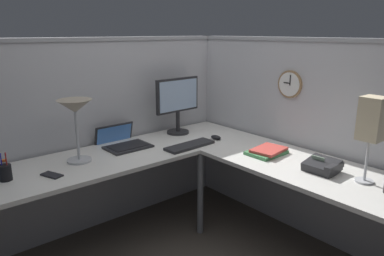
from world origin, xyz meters
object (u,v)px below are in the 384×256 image
wall_clock (290,84)px  office_phone (323,166)px  desk_lamp_dome (75,111)px  book_stack (267,151)px  cell_phone (52,175)px  desk_lamp_paper (372,121)px  pen_cup (5,172)px  computer_mouse (216,137)px  monitor (178,101)px  laptop (122,142)px  keyboard (190,145)px

wall_clock → office_phone: bearing=-122.9°
desk_lamp_dome → book_stack: 1.42m
cell_phone → wall_clock: wall_clock is taller
office_phone → desk_lamp_paper: size_ratio=0.40×
office_phone → pen_cup: bearing=144.1°
computer_mouse → cell_phone: bearing=176.2°
cell_phone → desk_lamp_paper: size_ratio=0.27×
computer_mouse → pen_cup: (-1.61, 0.20, 0.04)m
desk_lamp_dome → book_stack: bearing=-33.4°
computer_mouse → pen_cup: size_ratio=0.58×
desk_lamp_paper → computer_mouse: bearing=93.5°
computer_mouse → office_phone: office_phone is taller
office_phone → wall_clock: 0.78m
computer_mouse → wall_clock: bearing=-49.5°
monitor → cell_phone: bearing=-167.6°
cell_phone → wall_clock: 1.89m
laptop → desk_lamp_dome: size_ratio=0.86×
keyboard → cell_phone: bearing=171.6°
monitor → desk_lamp_dome: size_ratio=1.12×
keyboard → desk_lamp_dome: desk_lamp_dome is taller
computer_mouse → pen_cup: bearing=172.9°
computer_mouse → book_stack: size_ratio=0.35×
book_stack → computer_mouse: bearing=93.5°
monitor → pen_cup: monitor is taller
monitor → pen_cup: size_ratio=2.78×
monitor → desk_lamp_dome: bearing=-172.6°
computer_mouse → desk_lamp_paper: 1.29m
wall_clock → computer_mouse: bearing=130.5°
office_phone → book_stack: size_ratio=0.71×
monitor → computer_mouse: monitor is taller
keyboard → cell_phone: 1.06m
pen_cup → cell_phone: (0.24, -0.11, -0.05)m
keyboard → book_stack: bearing=-59.2°
pen_cup → wall_clock: (1.99, -0.65, 0.43)m
keyboard → desk_lamp_paper: (0.38, -1.22, 0.37)m
computer_mouse → wall_clock: wall_clock is taller
pen_cup → office_phone: bearing=-35.9°
desk_lamp_dome → monitor: bearing=7.4°
laptop → book_stack: laptop is taller
computer_mouse → monitor: bearing=109.6°
pen_cup → wall_clock: size_ratio=0.82×
pen_cup → cell_phone: pen_cup is taller
book_stack → wall_clock: size_ratio=1.35×
keyboard → computer_mouse: computer_mouse is taller
laptop → computer_mouse: laptop is taller
monitor → wall_clock: bearing=-57.7°
computer_mouse → desk_lamp_dome: desk_lamp_dome is taller
computer_mouse → cell_phone: computer_mouse is taller
monitor → desk_lamp_dome: monitor is taller
monitor → pen_cup: (-1.48, -0.16, -0.24)m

